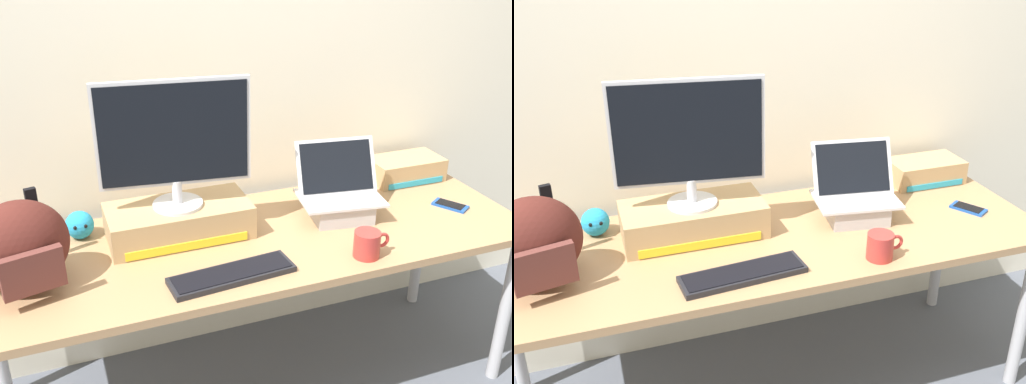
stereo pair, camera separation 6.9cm
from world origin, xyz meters
TOP-DOWN VIEW (x-y plane):
  - back_wall at (0.00, 0.45)m, footprint 7.00×0.10m
  - desk at (0.00, 0.00)m, footprint 2.05×0.71m
  - toner_box_yellow at (-0.26, 0.11)m, footprint 0.51×0.25m
  - desktop_monitor at (-0.26, 0.11)m, footprint 0.53×0.18m
  - open_laptop at (0.36, 0.04)m, footprint 0.34×0.27m
  - external_keyboard at (-0.17, -0.23)m, footprint 0.42×0.15m
  - messenger_backpack at (-0.79, -0.04)m, footprint 0.35×0.32m
  - coffee_mug at (0.31, -0.26)m, footprint 0.13×0.09m
  - cell_phone at (0.82, -0.05)m, footprint 0.13×0.15m
  - plush_toy at (-0.60, 0.22)m, footprint 0.10×0.10m
  - toner_box_cyan at (0.81, 0.26)m, footprint 0.32×0.18m

SIDE VIEW (x-z plane):
  - desk at x=0.00m, z-range 0.29..1.00m
  - cell_phone at x=0.82m, z-range 0.71..0.72m
  - external_keyboard at x=-0.17m, z-range 0.71..0.73m
  - coffee_mug at x=0.31m, z-range 0.71..0.81m
  - toner_box_cyan at x=0.81m, z-range 0.71..0.81m
  - plush_toy at x=-0.60m, z-range 0.71..0.81m
  - toner_box_yellow at x=-0.26m, z-range 0.71..0.83m
  - open_laptop at x=0.36m, z-range 0.63..0.92m
  - messenger_backpack at x=-0.79m, z-range 0.71..1.00m
  - desktop_monitor at x=-0.26m, z-range 0.85..1.31m
  - back_wall at x=0.00m, z-range 0.00..2.60m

